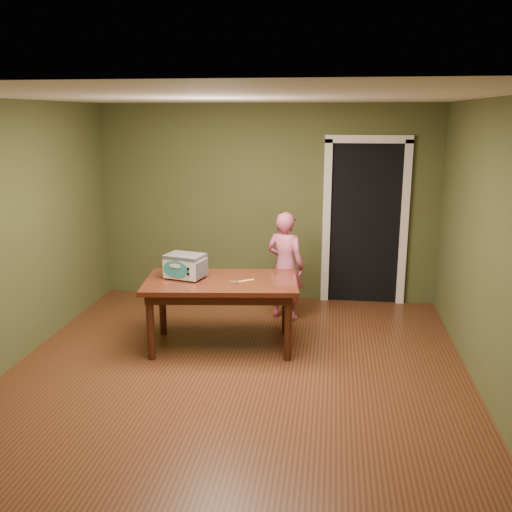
# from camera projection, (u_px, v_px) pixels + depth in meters

# --- Properties ---
(floor) EXTENTS (5.00, 5.00, 0.00)m
(floor) POSITION_uv_depth(u_px,v_px,m) (236.00, 376.00, 5.49)
(floor) COLOR brown
(floor) RESTS_ON ground
(room_shell) EXTENTS (4.52, 5.02, 2.61)m
(room_shell) POSITION_uv_depth(u_px,v_px,m) (234.00, 200.00, 5.08)
(room_shell) COLOR #484F2A
(room_shell) RESTS_ON ground
(doorway) EXTENTS (1.10, 0.66, 2.25)m
(doorway) POSITION_uv_depth(u_px,v_px,m) (364.00, 220.00, 7.74)
(doorway) COLOR black
(doorway) RESTS_ON ground
(dining_table) EXTENTS (1.70, 1.09, 0.75)m
(dining_table) POSITION_uv_depth(u_px,v_px,m) (221.00, 289.00, 6.05)
(dining_table) COLOR #3A190D
(dining_table) RESTS_ON floor
(toy_oven) EXTENTS (0.47, 0.37, 0.26)m
(toy_oven) POSITION_uv_depth(u_px,v_px,m) (185.00, 265.00, 6.06)
(toy_oven) COLOR #4C4F54
(toy_oven) RESTS_ON dining_table
(baking_pan) EXTENTS (0.10, 0.10, 0.02)m
(baking_pan) POSITION_uv_depth(u_px,v_px,m) (234.00, 282.00, 5.90)
(baking_pan) COLOR silver
(baking_pan) RESTS_ON dining_table
(spatula) EXTENTS (0.16, 0.13, 0.01)m
(spatula) POSITION_uv_depth(u_px,v_px,m) (246.00, 281.00, 5.99)
(spatula) COLOR #FDCD6E
(spatula) RESTS_ON dining_table
(child) EXTENTS (0.57, 0.48, 1.33)m
(child) POSITION_uv_depth(u_px,v_px,m) (285.00, 266.00, 6.91)
(child) COLOR #CD5478
(child) RESTS_ON floor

